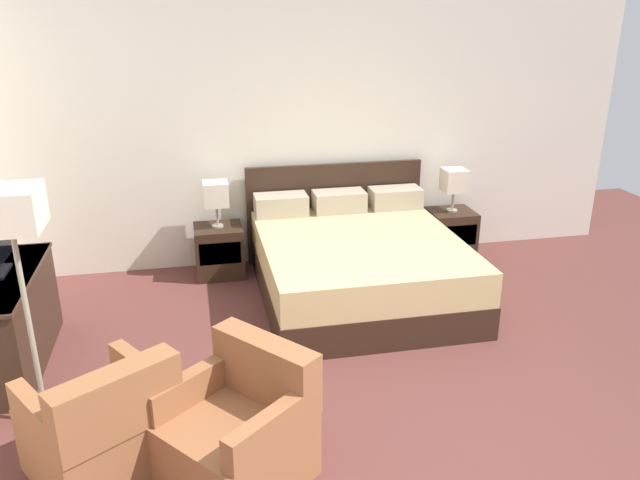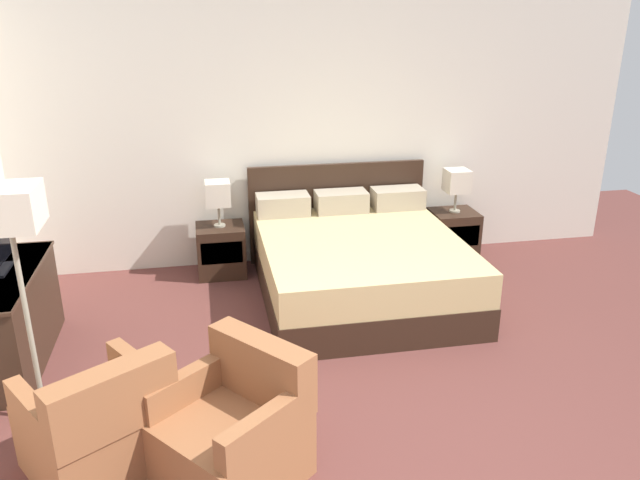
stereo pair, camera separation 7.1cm
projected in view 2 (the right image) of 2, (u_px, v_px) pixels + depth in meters
name	position (u px, v px, depth m)	size (l,w,h in m)	color
ground_plane	(402.00, 477.00, 3.48)	(9.99, 9.99, 0.00)	brown
wall_back	(302.00, 129.00, 6.10)	(6.74, 0.06, 2.69)	silver
bed	(359.00, 263.00, 5.59)	(1.79, 2.00, 1.00)	#332116
nightstand_left	(221.00, 250.00, 6.06)	(0.46, 0.42, 0.49)	#332116
nightstand_right	(453.00, 234.00, 6.49)	(0.46, 0.42, 0.49)	#332116
table_lamp_left	(218.00, 194.00, 5.86)	(0.23, 0.23, 0.44)	gray
table_lamp_right	(457.00, 181.00, 6.29)	(0.23, 0.23, 0.44)	gray
dresser	(2.00, 318.00, 4.48)	(0.55, 1.29, 0.71)	#332116
armchair_by_window	(99.00, 429.00, 3.43)	(0.95, 0.95, 0.76)	#935B38
armchair_companion	(234.00, 432.00, 3.40)	(0.97, 0.96, 0.76)	#935B38
floor_lamp	(10.00, 226.00, 3.52)	(0.35, 0.35, 1.53)	gray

